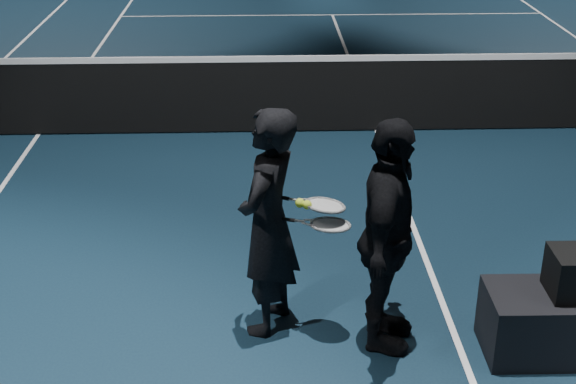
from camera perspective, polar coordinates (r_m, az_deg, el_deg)
name	(u,v)px	position (r m, az deg, el deg)	size (l,w,h in m)	color
floor	(376,131)	(9.90, 6.31, 4.36)	(36.00, 36.00, 0.00)	black
court_lines	(376,130)	(9.90, 6.31, 4.38)	(10.98, 23.78, 0.01)	white
net_mesh	(378,96)	(9.76, 6.43, 6.83)	(12.80, 0.02, 0.86)	black
net_tape	(380,58)	(9.62, 6.57, 9.46)	(12.80, 0.03, 0.07)	white
player_a	(268,223)	(5.70, -1.41, -2.21)	(0.63, 0.41, 1.72)	black
player_b	(387,238)	(5.54, 7.07, -3.24)	(1.01, 0.42, 1.72)	black
racket_lower	(330,225)	(5.58, 3.03, -2.34)	(0.68, 0.22, 0.03)	black
racket_upper	(325,205)	(5.57, 2.64, -0.96)	(0.68, 0.22, 0.03)	black
tennis_balls	(304,201)	(5.55, 1.11, -0.67)	(0.12, 0.10, 0.12)	#ABDA2E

